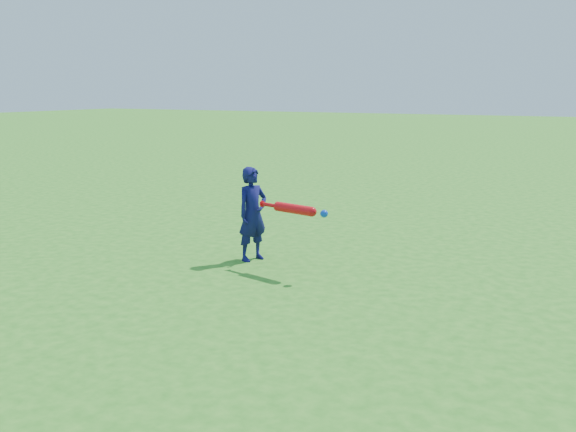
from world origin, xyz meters
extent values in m
plane|color=#28761C|center=(0.00, 0.00, 0.00)|extent=(80.00, 80.00, 0.00)
imported|color=#10104E|center=(-0.45, -0.58, 0.50)|extent=(0.35, 0.43, 1.00)
cylinder|color=red|center=(-0.27, -0.67, 0.64)|extent=(0.03, 0.07, 0.06)
cylinder|color=red|center=(-0.17, -0.70, 0.64)|extent=(0.22, 0.09, 0.04)
cylinder|color=red|center=(0.15, -0.78, 0.64)|extent=(0.46, 0.20, 0.10)
sphere|color=red|center=(0.37, -0.83, 0.64)|extent=(0.10, 0.10, 0.10)
sphere|color=#0B3BCA|center=(0.51, -0.86, 0.64)|extent=(0.08, 0.08, 0.08)
camera|label=1|loc=(2.98, -6.31, 1.80)|focal=40.00mm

